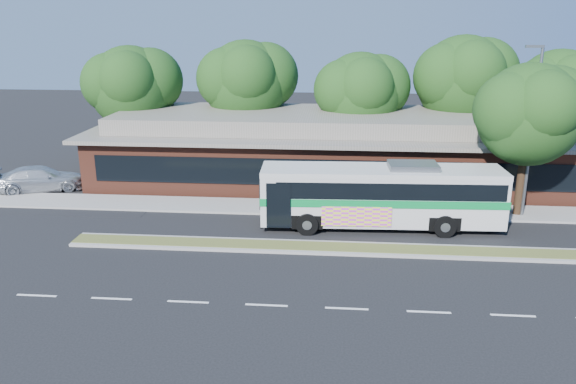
% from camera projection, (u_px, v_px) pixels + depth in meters
% --- Properties ---
extents(ground, '(120.00, 120.00, 0.00)m').
position_uv_depth(ground, '(345.00, 255.00, 25.57)').
color(ground, black).
rests_on(ground, ground).
extents(median_strip, '(26.00, 1.10, 0.15)m').
position_uv_depth(median_strip, '(345.00, 248.00, 26.11)').
color(median_strip, '#445122').
rests_on(median_strip, ground).
extents(sidewalk, '(44.00, 2.60, 0.12)m').
position_uv_depth(sidewalk, '(344.00, 209.00, 31.64)').
color(sidewalk, gray).
rests_on(sidewalk, ground).
extents(parking_lot, '(14.00, 12.00, 0.01)m').
position_uv_depth(parking_lot, '(67.00, 184.00, 36.57)').
color(parking_lot, black).
rests_on(parking_lot, ground).
extents(plaza_building, '(33.20, 11.20, 4.45)m').
position_uv_depth(plaza_building, '(344.00, 148.00, 37.31)').
color(plaza_building, brown).
rests_on(plaza_building, ground).
extents(lamp_post, '(0.93, 0.18, 9.07)m').
position_uv_depth(lamp_post, '(532.00, 128.00, 29.06)').
color(lamp_post, slate).
rests_on(lamp_post, ground).
extents(tree_bg_a, '(6.47, 5.80, 8.63)m').
position_uv_depth(tree_bg_a, '(137.00, 85.00, 39.46)').
color(tree_bg_a, black).
rests_on(tree_bg_a, ground).
extents(tree_bg_b, '(6.69, 6.00, 9.00)m').
position_uv_depth(tree_bg_b, '(252.00, 81.00, 39.68)').
color(tree_bg_b, black).
rests_on(tree_bg_b, ground).
extents(tree_bg_c, '(6.24, 5.60, 8.26)m').
position_uv_depth(tree_bg_c, '(366.00, 91.00, 38.23)').
color(tree_bg_c, black).
rests_on(tree_bg_c, ground).
extents(tree_bg_d, '(6.91, 6.20, 9.37)m').
position_uv_depth(tree_bg_d, '(469.00, 79.00, 38.37)').
color(tree_bg_d, black).
rests_on(tree_bg_d, ground).
extents(tree_bg_e, '(6.47, 5.80, 8.50)m').
position_uv_depth(tree_bg_e, '(564.00, 91.00, 37.12)').
color(tree_bg_e, black).
rests_on(tree_bg_e, ground).
extents(transit_bus, '(12.29, 3.21, 3.42)m').
position_uv_depth(transit_bus, '(382.00, 192.00, 28.47)').
color(transit_bus, beige).
rests_on(transit_bus, ground).
extents(sedan, '(5.70, 3.95, 1.53)m').
position_uv_depth(sedan, '(41.00, 179.00, 35.02)').
color(sedan, '#B7BABE').
rests_on(sedan, ground).
extents(sidewalk_tree, '(5.97, 5.35, 8.24)m').
position_uv_depth(sidewalk_tree, '(536.00, 112.00, 29.12)').
color(sidewalk_tree, black).
rests_on(sidewalk_tree, ground).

